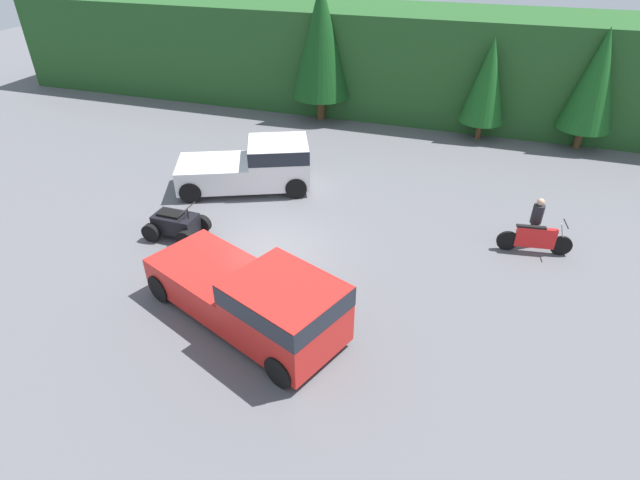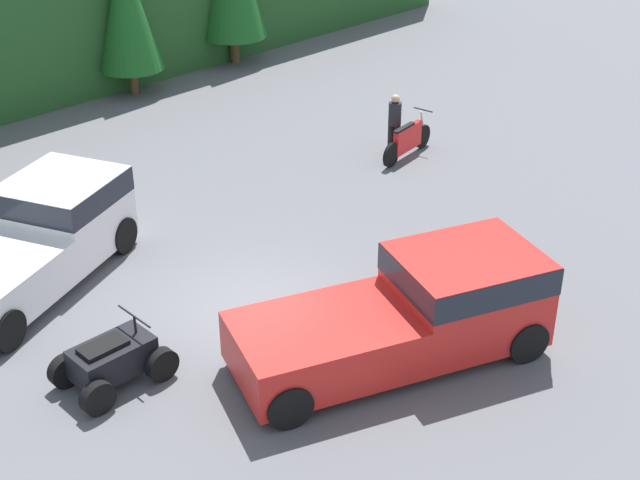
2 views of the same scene
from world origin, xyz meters
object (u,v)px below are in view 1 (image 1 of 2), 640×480
pickup_truck_second (256,164)px  dirt_bike (535,239)px  rider_person (536,220)px  pickup_truck_red (257,298)px  quad_atv (176,224)px

pickup_truck_second → dirt_bike: size_ratio=2.38×
pickup_truck_second → rider_person: pickup_truck_second is taller
pickup_truck_red → quad_atv: 5.65m
dirt_bike → pickup_truck_red: bearing=-147.2°
pickup_truck_red → quad_atv: pickup_truck_red is taller
pickup_truck_second → dirt_bike: bearing=-31.4°
pickup_truck_red → dirt_bike: size_ratio=2.66×
pickup_truck_red → rider_person: pickup_truck_red is taller
pickup_truck_red → quad_atv: bearing=166.2°
pickup_truck_red → pickup_truck_second: 8.32m
quad_atv → rider_person: 12.02m
dirt_bike → quad_atv: quad_atv is taller
pickup_truck_second → pickup_truck_red: bearing=-89.0°
dirt_bike → quad_atv: bearing=-174.4°
pickup_truck_second → quad_atv: pickup_truck_second is taller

